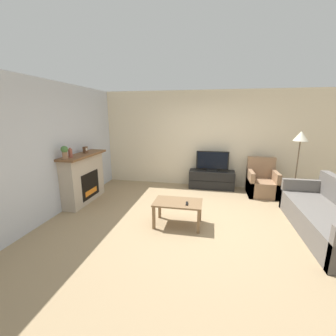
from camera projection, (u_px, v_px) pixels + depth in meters
ground_plane at (198, 219)px, 4.51m from camera, size 24.00×24.00×0.00m
wall_back at (205, 139)px, 6.40m from camera, size 12.00×0.06×2.70m
wall_left at (61, 148)px, 4.76m from camera, size 0.06×12.00×2.70m
fireplace at (84, 178)px, 5.31m from camera, size 0.45×1.44×1.16m
mantel_vase_left at (70, 153)px, 4.74m from camera, size 0.08×0.08×0.21m
mantel_clock at (85, 150)px, 5.29m from camera, size 0.08×0.11×0.15m
potted_plant at (65, 151)px, 4.55m from camera, size 0.14×0.14×0.27m
tv_stand at (211, 179)px, 6.34m from camera, size 1.25×0.42×0.51m
tv at (212, 162)px, 6.22m from camera, size 0.89×0.18×0.55m
armchair at (262, 183)px, 5.83m from camera, size 0.70×0.76×0.95m
coffee_table at (178, 205)px, 4.18m from camera, size 0.89×0.55×0.47m
remote at (187, 204)px, 4.05m from camera, size 0.05×0.15×0.02m
couch at (330, 219)px, 3.86m from camera, size 0.89×2.30×0.89m
floor_lamp at (300, 142)px, 5.10m from camera, size 0.32×0.32×1.68m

